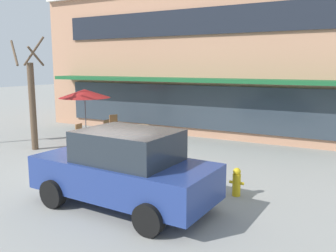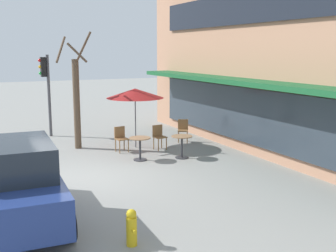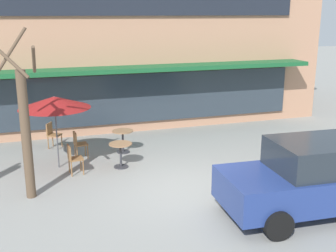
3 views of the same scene
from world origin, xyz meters
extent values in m
plane|color=gray|center=(0.00, 0.00, 0.00)|extent=(80.00, 80.00, 0.00)
cube|color=tan|center=(0.00, 10.00, 3.47)|extent=(16.40, 8.00, 6.94)
cube|color=#19592D|center=(0.00, 5.45, 2.55)|extent=(13.94, 1.10, 0.16)
cube|color=#1E232D|center=(0.00, 5.94, 5.00)|extent=(13.12, 0.10, 1.10)
cube|color=#2D3842|center=(0.00, 5.94, 1.35)|extent=(13.12, 0.10, 1.90)
cylinder|color=#333338|center=(-1.37, 2.25, 0.01)|extent=(0.44, 0.44, 0.03)
cylinder|color=#333338|center=(-1.37, 2.25, 0.38)|extent=(0.07, 0.07, 0.70)
cylinder|color=#99704C|center=(-1.37, 2.25, 0.74)|extent=(0.70, 0.70, 0.03)
cylinder|color=#333338|center=(-1.02, 3.62, 0.01)|extent=(0.44, 0.44, 0.03)
cylinder|color=#333338|center=(-1.02, 3.62, 0.38)|extent=(0.07, 0.07, 0.70)
cylinder|color=#99704C|center=(-1.02, 3.62, 0.74)|extent=(0.70, 0.70, 0.03)
cylinder|color=#4C4C51|center=(-3.17, 2.82, 1.10)|extent=(0.04, 0.04, 2.20)
cone|color=maroon|center=(-3.17, 2.82, 2.03)|extent=(2.10, 2.10, 0.35)
cylinder|color=olive|center=(-2.94, 4.87, 0.23)|extent=(0.04, 0.04, 0.45)
cylinder|color=olive|center=(-3.10, 4.57, 0.23)|extent=(0.04, 0.04, 0.45)
cylinder|color=olive|center=(-3.24, 5.04, 0.23)|extent=(0.04, 0.04, 0.45)
cylinder|color=olive|center=(-3.40, 4.74, 0.23)|extent=(0.04, 0.04, 0.45)
cube|color=olive|center=(-3.17, 4.81, 0.47)|extent=(0.54, 0.54, 0.04)
cube|color=olive|center=(-3.33, 4.89, 0.69)|extent=(0.23, 0.37, 0.40)
cylinder|color=olive|center=(-2.57, 2.30, 0.23)|extent=(0.04, 0.04, 0.45)
cylinder|color=olive|center=(-2.53, 1.96, 0.23)|extent=(0.04, 0.04, 0.45)
cylinder|color=olive|center=(-2.91, 2.26, 0.23)|extent=(0.04, 0.04, 0.45)
cylinder|color=olive|center=(-2.87, 1.92, 0.23)|extent=(0.04, 0.04, 0.45)
cube|color=olive|center=(-2.72, 2.11, 0.47)|extent=(0.44, 0.44, 0.04)
cube|color=olive|center=(-2.90, 2.09, 0.69)|extent=(0.08, 0.40, 0.40)
cylinder|color=olive|center=(-2.27, 3.65, 0.23)|extent=(0.04, 0.04, 0.45)
cylinder|color=olive|center=(-2.23, 3.31, 0.23)|extent=(0.04, 0.04, 0.45)
cylinder|color=olive|center=(-2.61, 3.61, 0.23)|extent=(0.04, 0.04, 0.45)
cylinder|color=olive|center=(-2.57, 3.28, 0.23)|extent=(0.04, 0.04, 0.45)
cube|color=olive|center=(-2.42, 3.46, 0.47)|extent=(0.44, 0.44, 0.04)
cube|color=olive|center=(-2.60, 3.44, 0.69)|extent=(0.08, 0.40, 0.40)
cube|color=navy|center=(2.23, -2.07, 0.70)|extent=(4.29, 2.01, 0.76)
cube|color=#232B33|center=(2.37, -2.07, 1.42)|extent=(2.18, 1.70, 0.68)
cylinder|color=black|center=(0.88, -2.90, 0.32)|extent=(0.65, 0.25, 0.64)
cylinder|color=black|center=(0.97, -1.10, 0.32)|extent=(0.65, 0.25, 0.64)
cylinder|color=black|center=(3.57, -1.23, 0.32)|extent=(0.65, 0.25, 0.64)
cylinder|color=brown|center=(-3.99, 0.85, 1.63)|extent=(0.24, 0.24, 3.26)
cylinder|color=brown|center=(-3.66, 0.85, 3.49)|extent=(0.09, 0.72, 0.71)
cylinder|color=brown|center=(-4.16, 1.22, 3.68)|extent=(0.83, 0.44, 1.09)
cylinder|color=brown|center=(-4.24, 0.42, 3.60)|extent=(0.95, 0.60, 0.94)
cylinder|color=gold|center=(4.28, -0.23, 0.28)|extent=(0.20, 0.20, 0.55)
sphere|color=gold|center=(4.28, -0.23, 0.61)|extent=(0.19, 0.19, 0.19)
cylinder|color=gold|center=(4.15, -0.23, 0.33)|extent=(0.10, 0.07, 0.07)
cylinder|color=gold|center=(4.41, -0.23, 0.33)|extent=(0.10, 0.07, 0.07)
camera|label=1|loc=(6.78, -8.34, 3.15)|focal=38.00mm
camera|label=2|loc=(11.13, -2.83, 3.57)|focal=45.00mm
camera|label=3|loc=(-3.68, -9.68, 4.58)|focal=45.00mm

